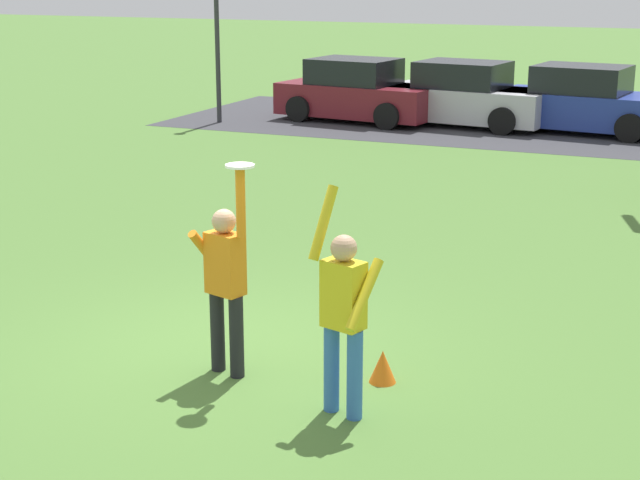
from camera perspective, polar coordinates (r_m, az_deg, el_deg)
ground_plane at (r=10.35m, az=-5.56°, el=-6.27°), size 120.00×120.00×0.00m
person_catcher at (r=9.40m, az=-5.51°, el=-2.17°), size 0.58×0.48×2.08m
person_defender at (r=8.49m, az=1.37°, el=-4.07°), size 0.62×0.54×2.04m
frisbee_disc at (r=8.97m, az=-4.67°, el=4.32°), size 0.27×0.27×0.02m
parked_car_maroon at (r=25.56m, az=2.20°, el=8.54°), size 4.30×2.43×1.59m
parked_car_silver at (r=25.03m, az=8.47°, el=8.23°), size 4.30×2.43×1.59m
parked_car_blue at (r=24.55m, az=15.11°, el=7.73°), size 4.30×2.43×1.59m
parking_strip at (r=24.81m, az=12.11°, el=6.31°), size 18.07×6.40×0.01m
lamppost_by_lot at (r=25.25m, az=-6.01°, el=12.61°), size 0.28×0.28×4.26m
field_cone_orange at (r=9.46m, az=3.66°, el=-7.33°), size 0.26×0.26×0.32m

